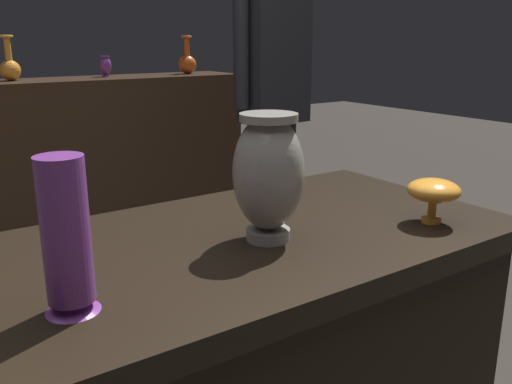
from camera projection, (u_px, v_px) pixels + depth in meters
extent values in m
cube|color=black|center=(244.00, 245.00, 1.19)|extent=(1.20, 0.64, 0.05)
cube|color=#382619|center=(24.00, 176.00, 3.01)|extent=(2.60, 0.40, 0.95)
cube|color=#382619|center=(13.00, 85.00, 2.87)|extent=(2.60, 0.40, 0.04)
cylinder|color=gray|center=(268.00, 234.00, 1.15)|extent=(0.09, 0.09, 0.02)
ellipsoid|color=gray|center=(268.00, 173.00, 1.11)|extent=(0.15, 0.15, 0.24)
cylinder|color=gray|center=(269.00, 117.00, 1.08)|extent=(0.12, 0.12, 0.02)
cone|color=#7A388E|center=(73.00, 305.00, 0.85)|extent=(0.08, 0.08, 0.02)
cylinder|color=#7A388E|center=(66.00, 231.00, 0.82)|extent=(0.07, 0.07, 0.23)
cylinder|color=orange|center=(431.00, 220.00, 1.26)|extent=(0.05, 0.05, 0.01)
cylinder|color=orange|center=(432.00, 210.00, 1.25)|extent=(0.02, 0.02, 0.04)
ellipsoid|color=orange|center=(434.00, 190.00, 1.24)|extent=(0.12, 0.12, 0.05)
cylinder|color=#7A388E|center=(106.00, 76.00, 3.19)|extent=(0.04, 0.04, 0.01)
ellipsoid|color=#7A388E|center=(105.00, 65.00, 3.17)|extent=(0.07, 0.07, 0.11)
cylinder|color=#7A388E|center=(105.00, 57.00, 3.16)|extent=(0.06, 0.06, 0.01)
sphere|color=orange|center=(10.00, 70.00, 2.88)|extent=(0.11, 0.11, 0.11)
cylinder|color=orange|center=(8.00, 49.00, 2.85)|extent=(0.03, 0.03, 0.13)
torus|color=orange|center=(6.00, 36.00, 2.83)|extent=(0.07, 0.07, 0.01)
sphere|color=#E55B1E|center=(187.00, 65.00, 3.43)|extent=(0.11, 0.11, 0.11)
cylinder|color=#E55B1E|center=(187.00, 47.00, 3.41)|extent=(0.03, 0.03, 0.12)
torus|color=#E55B1E|center=(186.00, 37.00, 3.39)|extent=(0.07, 0.07, 0.01)
cylinder|color=#232328|center=(284.00, 198.00, 2.83)|extent=(0.11, 0.11, 0.81)
cylinder|color=#232328|center=(262.00, 204.00, 2.74)|extent=(0.11, 0.11, 0.81)
cube|color=#232328|center=(275.00, 54.00, 2.59)|extent=(0.33, 0.20, 0.64)
cylinder|color=#232328|center=(305.00, 47.00, 2.70)|extent=(0.07, 0.07, 0.55)
cylinder|color=#232328|center=(241.00, 48.00, 2.46)|extent=(0.07, 0.07, 0.55)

